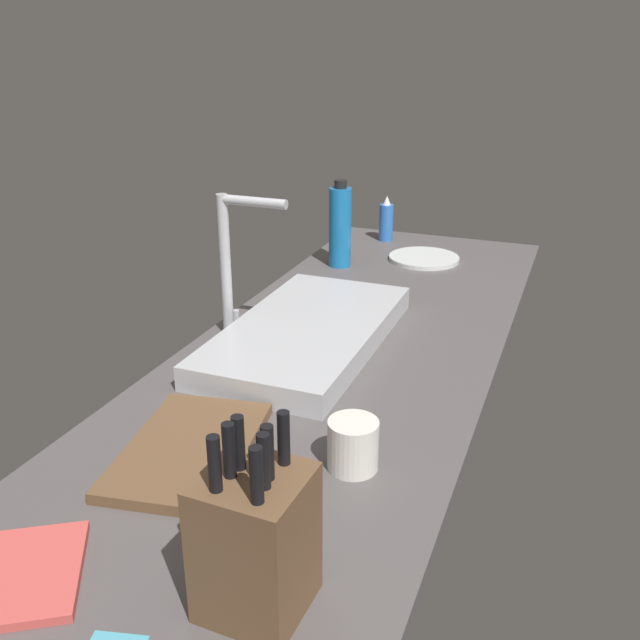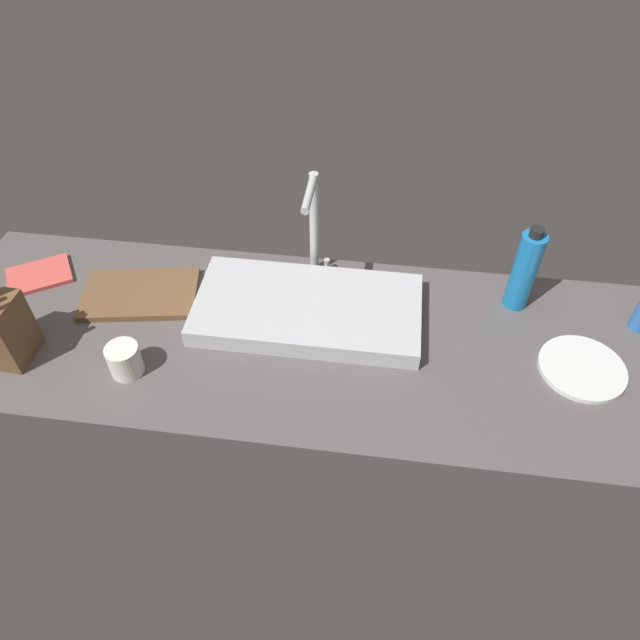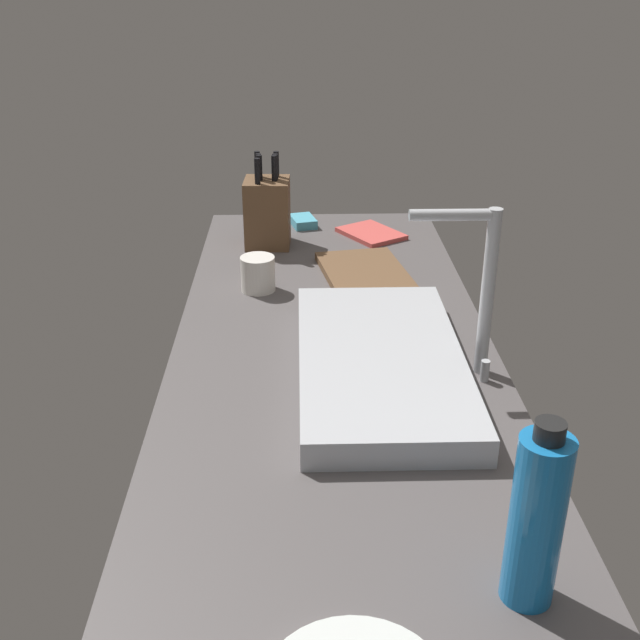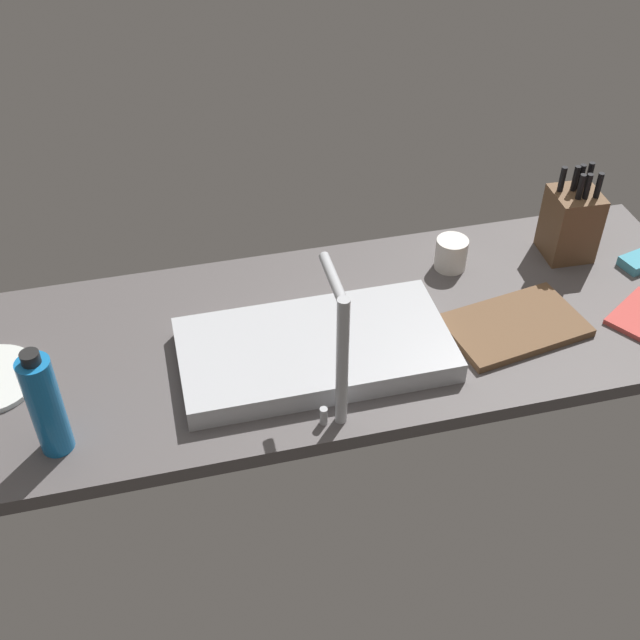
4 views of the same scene
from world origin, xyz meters
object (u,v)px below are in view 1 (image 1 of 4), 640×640
object	(u,v)px
soap_bottle	(386,221)
dinner_plate	(424,258)
cutting_board	(189,449)
faucet	(232,254)
dish_towel	(29,574)
sink_basin	(308,332)
coffee_mug	(353,445)
water_bottle	(340,226)
knife_block	(255,540)

from	to	relation	value
soap_bottle	dinner_plate	xyz separation A→B (cm)	(-16.27, -16.39, -5.65)
cutting_board	dinner_plate	distance (cm)	112.57
soap_bottle	dinner_plate	bearing A→B (deg)	-134.79
soap_bottle	faucet	bearing A→B (deg)	173.68
cutting_board	dish_towel	size ratio (longest dim) A/B	1.81
dish_towel	sink_basin	bearing A→B (deg)	-3.85
cutting_board	faucet	bearing A→B (deg)	19.04
faucet	coffee_mug	world-z (taller)	faucet
cutting_board	soap_bottle	size ratio (longest dim) A/B	2.08
dish_towel	faucet	bearing A→B (deg)	8.76
dish_towel	water_bottle	bearing A→B (deg)	3.07
coffee_mug	dish_towel	bearing A→B (deg)	141.54
coffee_mug	knife_block	bearing A→B (deg)	177.50
cutting_board	coffee_mug	distance (cm)	25.70
soap_bottle	dinner_plate	world-z (taller)	soap_bottle
knife_block	cutting_board	size ratio (longest dim) A/B	0.79
dish_towel	cutting_board	bearing A→B (deg)	-7.25
faucet	cutting_board	distance (cm)	50.16
dish_towel	coffee_mug	xyz separation A→B (cm)	(36.11, -28.68, 3.34)
faucet	knife_block	world-z (taller)	faucet
knife_block	dish_towel	size ratio (longest dim) A/B	1.44
water_bottle	coffee_mug	size ratio (longest dim) A/B	3.08
faucet	dish_towel	bearing A→B (deg)	-171.24
sink_basin	cutting_board	distance (cm)	45.71
faucet	dish_towel	distance (cm)	77.65
dish_towel	coffee_mug	distance (cm)	46.24
water_bottle	dinner_plate	distance (cm)	27.35
soap_bottle	coffee_mug	world-z (taller)	soap_bottle
sink_basin	faucet	bearing A→B (deg)	93.92
sink_basin	faucet	xyz separation A→B (cm)	(-1.14, 16.63, 15.68)
faucet	dinner_plate	xyz separation A→B (cm)	(67.57, -25.68, -17.55)
knife_block	coffee_mug	distance (cm)	30.11
water_bottle	dish_towel	world-z (taller)	water_bottle
coffee_mug	cutting_board	bearing A→B (deg)	103.30
faucet	cutting_board	world-z (taller)	faucet
soap_bottle	water_bottle	distance (cm)	30.78
knife_block	coffee_mug	bearing A→B (deg)	-0.16
sink_basin	dish_towel	size ratio (longest dim) A/B	3.47
soap_bottle	dinner_plate	size ratio (longest dim) A/B	0.71
sink_basin	soap_bottle	xyz separation A→B (cm)	(82.71, 7.35, 3.78)
cutting_board	dish_towel	distance (cm)	30.48
sink_basin	soap_bottle	distance (cm)	83.12
water_bottle	dish_towel	bearing A→B (deg)	-176.93
dinner_plate	dish_towel	distance (cm)	143.04
knife_block	dish_towel	distance (cm)	29.39
sink_basin	coffee_mug	world-z (taller)	coffee_mug
faucet	knife_block	xyz separation A→B (cm)	(-68.29, -38.91, -9.06)
dinner_plate	faucet	bearing A→B (deg)	159.19
cutting_board	knife_block	bearing A→B (deg)	-135.28
dish_towel	soap_bottle	bearing A→B (deg)	0.81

